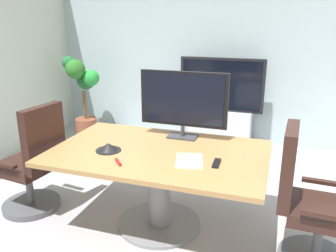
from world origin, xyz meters
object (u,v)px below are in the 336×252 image
office_chair_left (34,168)px  remote_control (216,163)px  potted_plant (83,91)px  conference_table (159,171)px  conference_phone (108,147)px  wall_display_unit (220,117)px  office_chair_right (308,209)px  tv_monitor (183,101)px

office_chair_left → remote_control: (1.77, 0.01, 0.29)m
potted_plant → conference_table: bearing=-45.0°
conference_table → conference_phone: (-0.42, -0.14, 0.22)m
wall_display_unit → conference_phone: bearing=-103.2°
office_chair_right → conference_phone: size_ratio=4.95×
office_chair_right → remote_control: 0.77m
office_chair_left → conference_phone: bearing=96.9°
conference_table → tv_monitor: size_ratio=2.21×
office_chair_right → tv_monitor: 1.41m
office_chair_right → tv_monitor: tv_monitor is taller
office_chair_left → conference_phone: office_chair_left is taller
wall_display_unit → conference_phone: size_ratio=5.95×
remote_control → office_chair_left: bearing=178.2°
tv_monitor → remote_control: 0.78m
conference_table → tv_monitor: 0.69m
wall_display_unit → potted_plant: size_ratio=1.02×
conference_table → remote_control: (0.53, -0.13, 0.20)m
office_chair_right → potted_plant: size_ratio=0.85×
conference_table → wall_display_unit: bearing=86.3°
conference_table → office_chair_left: office_chair_left is taller
conference_table → office_chair_right: size_ratio=1.70×
conference_table → potted_plant: potted_plant is taller
office_chair_right → potted_plant: bearing=60.0°
office_chair_left → wall_display_unit: bearing=157.0°
potted_plant → tv_monitor: bearing=-37.1°
tv_monitor → remote_control: size_ratio=4.94×
office_chair_right → conference_phone: 1.69m
office_chair_left → wall_display_unit: (1.38, 2.38, -0.01)m
office_chair_left → conference_phone: size_ratio=4.95×
office_chair_right → conference_table: bearing=88.3°
tv_monitor → wall_display_unit: 1.95m
remote_control → office_chair_right: bearing=0.2°
office_chair_left → conference_phone: (0.82, -0.00, 0.31)m
conference_table → remote_control: bearing=-13.7°
potted_plant → conference_phone: (1.56, -2.12, 0.03)m
office_chair_right → wall_display_unit: wall_display_unit is taller
office_chair_left → potted_plant: bearing=-153.5°
conference_table → wall_display_unit: size_ratio=1.42×
conference_table → potted_plant: bearing=135.0°
office_chair_right → wall_display_unit: bearing=28.0°
office_chair_right → wall_display_unit: 2.59m
conference_table → potted_plant: (-1.98, 1.98, 0.19)m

